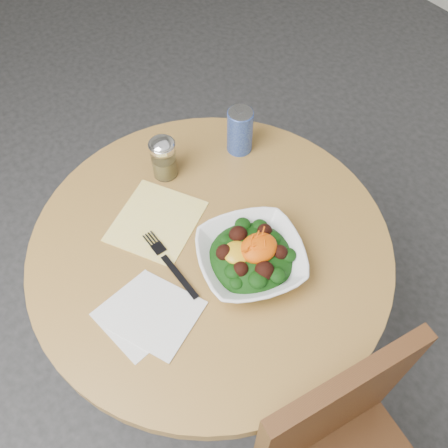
# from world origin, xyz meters

# --- Properties ---
(ground) EXTENTS (6.00, 6.00, 0.00)m
(ground) POSITION_xyz_m (0.00, 0.00, 0.00)
(ground) COLOR #2A2A2C
(ground) RESTS_ON ground
(table) EXTENTS (0.90, 0.90, 0.75)m
(table) POSITION_xyz_m (0.00, 0.00, 0.55)
(table) COLOR black
(table) RESTS_ON ground
(cloth_napkin) EXTENTS (0.28, 0.28, 0.00)m
(cloth_napkin) POSITION_xyz_m (-0.07, 0.14, 0.75)
(cloth_napkin) COLOR yellow
(cloth_napkin) RESTS_ON table
(paper_napkins) EXTENTS (0.23, 0.23, 0.00)m
(paper_napkins) POSITION_xyz_m (-0.22, -0.07, 0.75)
(paper_napkins) COLOR silver
(paper_napkins) RESTS_ON table
(salad_bowl) EXTENTS (0.32, 0.32, 0.09)m
(salad_bowl) POSITION_xyz_m (0.04, -0.11, 0.78)
(salad_bowl) COLOR white
(salad_bowl) RESTS_ON table
(fork) EXTENTS (0.03, 0.22, 0.00)m
(fork) POSITION_xyz_m (-0.11, 0.01, 0.76)
(fork) COLOR black
(fork) RESTS_ON table
(spice_shaker) EXTENTS (0.07, 0.07, 0.13)m
(spice_shaker) POSITION_xyz_m (0.04, 0.26, 0.81)
(spice_shaker) COLOR silver
(spice_shaker) RESTS_ON table
(beverage_can) EXTENTS (0.07, 0.07, 0.14)m
(beverage_can) POSITION_xyz_m (0.26, 0.21, 0.82)
(beverage_can) COLOR #0C198E
(beverage_can) RESTS_ON table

